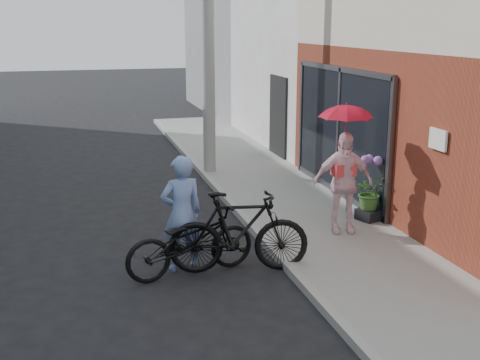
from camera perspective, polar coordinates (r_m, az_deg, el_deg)
name	(u,v)px	position (r m, az deg, el deg)	size (l,w,h in m)	color
ground	(230,287)	(8.21, -0.98, -10.11)	(80.00, 80.00, 0.00)	black
sidewalk	(317,223)	(10.59, 7.30, -4.06)	(2.20, 24.00, 0.12)	gray
curb	(253,229)	(10.21, 1.27, -4.66)	(0.12, 24.00, 0.12)	#9E9E99
plaster_building	(390,21)	(18.58, 14.03, 14.45)	(8.00, 6.00, 7.00)	white
east_building_far	(302,21)	(24.93, 5.89, 14.76)	(8.00, 8.00, 7.00)	gray
utility_pole	(208,20)	(13.54, -3.06, 14.91)	(0.28, 0.28, 7.00)	#9E9E99
officer	(182,213)	(8.53, -5.55, -3.16)	(0.61, 0.40, 1.68)	#7794D4
bike_left	(191,241)	(8.44, -4.72, -5.79)	(0.66, 1.89, 0.99)	black
bike_right	(239,232)	(8.47, -0.13, -4.97)	(0.56, 1.98, 1.19)	black
kimono_woman	(343,182)	(9.84, 9.73, -0.23)	(0.97, 0.40, 1.65)	#FDD4DE
parasol	(346,109)	(9.61, 10.03, 6.61)	(0.82, 0.82, 0.72)	#EB1B3E
planter	(369,214)	(10.70, 12.13, -3.21)	(0.36, 0.36, 0.19)	black
potted_plant	(370,192)	(10.59, 12.25, -1.12)	(0.56, 0.49, 0.62)	#396829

